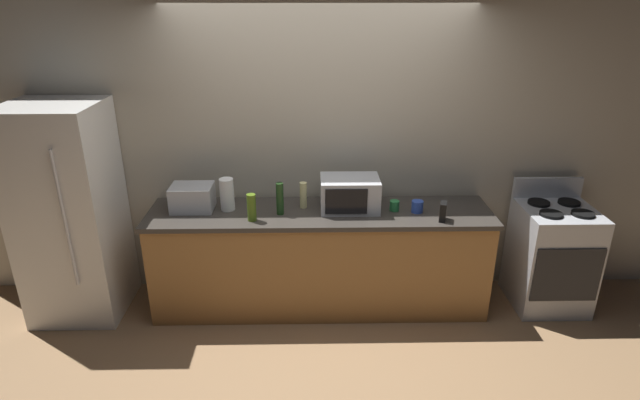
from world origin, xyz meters
The scene contains 14 objects.
ground_plane centered at (0.00, 0.00, 0.00)m, with size 8.00×8.00×0.00m, color #93704C.
back_wall centered at (0.00, 0.81, 1.35)m, with size 6.40×0.10×2.70m, color #B2A893.
counter_run centered at (0.00, 0.40, 0.45)m, with size 2.84×0.64×0.90m.
refrigerator centered at (-2.05, 0.40, 0.90)m, with size 0.72×0.73×1.80m.
stove_range centered at (2.00, 0.40, 0.46)m, with size 0.60×0.61×1.08m.
microwave centered at (0.25, 0.45, 1.04)m, with size 0.48×0.35×0.27m.
toaster_oven centered at (-1.05, 0.46, 1.01)m, with size 0.34×0.26×0.21m, color #B7BABF.
paper_towel_roll centered at (-0.76, 0.45, 1.04)m, with size 0.12×0.12×0.27m, color white.
cordless_phone centered at (0.97, 0.21, 0.98)m, with size 0.05×0.11×0.15m, color black.
bottle_vinegar centered at (-0.14, 0.48, 1.01)m, with size 0.06×0.06×0.22m, color beige.
bottle_olive_oil centered at (-0.54, 0.23, 1.01)m, with size 0.07×0.07×0.22m, color #4C6B19.
bottle_wine centered at (-0.32, 0.35, 1.03)m, with size 0.06×0.06×0.27m, color #1E3F19.
mug_blue centered at (0.80, 0.37, 0.95)m, with size 0.10×0.10×0.10m, color #2D4CB2.
mug_green centered at (0.61, 0.41, 0.94)m, with size 0.08×0.08×0.09m, color #2D8C47.
Camera 1 is at (-0.07, -3.48, 2.59)m, focal length 28.83 mm.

